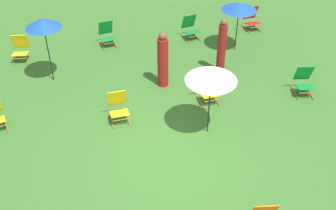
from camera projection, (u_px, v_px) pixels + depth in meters
ground_plane at (178, 150)px, 10.38m from camera, size 40.00×40.00×0.00m
deckchair_0 at (208, 89)px, 11.85m from camera, size 0.54×0.80×0.83m
deckchair_1 at (252, 19)px, 15.41m from camera, size 0.53×0.79×0.83m
deckchair_4 at (304, 81)px, 12.15m from camera, size 0.59×0.83×0.83m
deckchair_5 at (118, 107)px, 11.18m from camera, size 0.52×0.79×0.83m
deckchair_6 at (21, 49)px, 13.66m from camera, size 0.56×0.81×0.83m
deckchair_7 at (190, 28)px, 14.85m from camera, size 0.60×0.83×0.83m
deckchair_8 at (107, 34)px, 14.45m from camera, size 0.60×0.83×0.83m
umbrella_0 at (211, 75)px, 9.91m from camera, size 1.25×1.25×1.90m
umbrella_1 at (239, 6)px, 13.43m from camera, size 1.13×1.13×1.68m
umbrella_2 at (43, 23)px, 11.75m from camera, size 1.01×1.01×2.02m
person_0 at (222, 48)px, 12.71m from camera, size 0.34×0.34×1.80m
person_1 at (163, 61)px, 12.18m from camera, size 0.44×0.44×1.73m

